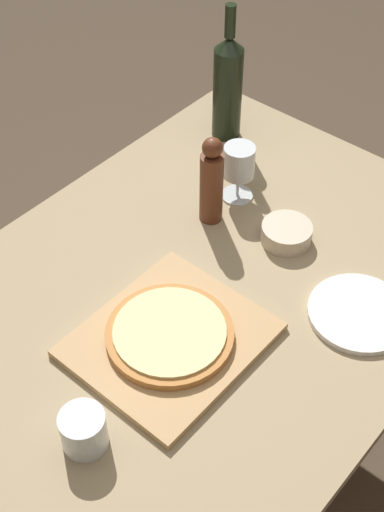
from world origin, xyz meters
name	(u,v)px	position (x,y,z in m)	size (l,w,h in m)	color
ground_plane	(191,470)	(0.00, 0.00, 0.00)	(12.00, 12.00, 0.00)	#4C3D2D
dining_table	(191,325)	(0.00, 0.00, 0.68)	(0.97, 1.41, 0.77)	#9E8966
cutting_board	(170,340)	(0.05, -0.12, 0.78)	(0.33, 0.37, 0.02)	tan
pizza	(170,334)	(0.05, -0.12, 0.80)	(0.26, 0.26, 0.02)	#BC7A3D
wine_bottle	(228,86)	(-0.32, 0.52, 0.93)	(0.08, 0.08, 0.38)	black
pepper_mill	(212,182)	(-0.13, 0.23, 0.89)	(0.06, 0.06, 0.23)	#5B2D19
wine_glass	(239,164)	(-0.13, 0.33, 0.88)	(0.08, 0.08, 0.15)	silver
small_bowl	(286,233)	(0.05, 0.28, 0.80)	(0.12, 0.12, 0.04)	beige
drinking_tumbler	(84,431)	(0.08, -0.39, 0.82)	(0.09, 0.09, 0.08)	silver
dinner_plate	(359,313)	(0.31, 0.19, 0.78)	(0.22, 0.22, 0.01)	white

